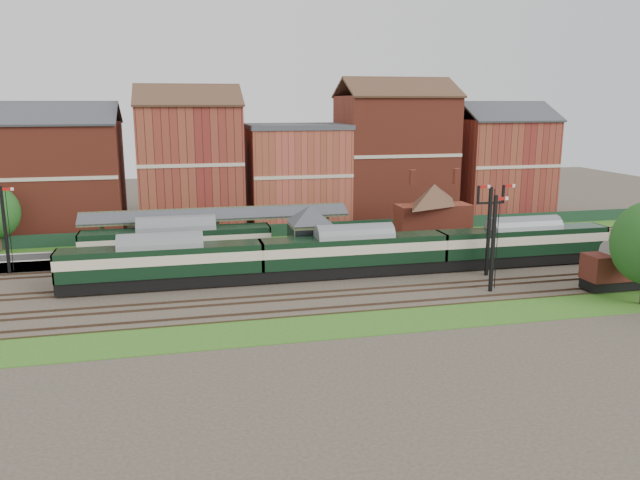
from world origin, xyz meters
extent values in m
plane|color=#473D33|center=(0.00, 0.00, 0.00)|extent=(160.00, 160.00, 0.00)
cube|color=#2D6619|center=(0.00, 16.00, 0.03)|extent=(90.00, 4.50, 0.06)
cube|color=#2D6619|center=(0.00, -12.00, 0.03)|extent=(90.00, 5.00, 0.06)
cube|color=#193823|center=(0.00, 18.00, 0.75)|extent=(90.00, 0.12, 1.50)
cube|color=#2D2D2D|center=(-5.00, 9.75, 0.50)|extent=(55.00, 3.40, 1.00)
cube|color=#697B57|center=(-3.00, 3.25, 1.20)|extent=(3.40, 3.20, 2.40)
cube|color=#465032|center=(-3.00, 3.25, 3.40)|extent=(3.60, 3.40, 2.00)
pyramid|color=#383A3F|center=(-3.00, 3.25, 5.20)|extent=(5.40, 5.40, 1.60)
cube|color=maroon|center=(5.00, 3.25, 1.10)|extent=(3.00, 2.40, 2.20)
cube|color=#4C3323|center=(5.00, 2.60, 2.55)|extent=(3.20, 1.34, 0.79)
cube|color=#4C3323|center=(5.00, 3.90, 2.55)|extent=(3.20, 1.34, 0.79)
cube|color=maroon|center=(12.00, 9.75, 2.75)|extent=(8.00, 3.00, 3.50)
pyramid|color=#4C3323|center=(12.00, 9.75, 5.60)|extent=(8.10, 8.10, 2.20)
cube|color=maroon|center=(9.50, 9.75, 6.10)|extent=(0.60, 0.60, 1.60)
cube|color=maroon|center=(14.50, 9.75, 6.10)|extent=(0.60, 0.60, 1.60)
cube|color=#465032|center=(-22.00, 8.45, 2.70)|extent=(0.22, 0.22, 3.40)
cube|color=#465032|center=(0.00, 11.05, 2.70)|extent=(0.22, 0.22, 3.40)
cube|color=#383A3F|center=(-11.00, 8.80, 4.60)|extent=(26.00, 1.99, 0.90)
cube|color=#383A3F|center=(-11.00, 10.70, 4.60)|extent=(26.00, 1.99, 0.90)
cube|color=#465032|center=(-11.00, 9.75, 4.98)|extent=(26.00, 0.20, 0.20)
cube|color=black|center=(12.00, -2.50, 4.00)|extent=(0.25, 0.25, 8.00)
cube|color=black|center=(12.00, -2.50, 6.60)|extent=(2.60, 0.18, 0.18)
cube|color=#B2140F|center=(11.35, -2.50, 8.05)|extent=(1.10, 0.08, 0.25)
cube|color=#B2140F|center=(13.75, -2.50, 8.05)|extent=(1.10, 0.08, 0.25)
cube|color=black|center=(-30.00, 8.00, 4.00)|extent=(0.25, 0.25, 8.00)
cube|color=#B2140F|center=(-29.45, 8.00, 7.70)|extent=(1.10, 0.08, 0.25)
cube|color=black|center=(10.00, -7.00, 4.00)|extent=(0.25, 0.25, 8.00)
cube|color=#B2140F|center=(10.55, -7.00, 7.70)|extent=(1.10, 0.08, 0.25)
cube|color=maroon|center=(-28.00, 25.00, 6.50)|extent=(14.00, 10.00, 13.00)
cube|color=maroon|center=(-13.00, 25.00, 7.50)|extent=(12.00, 10.00, 15.00)
cube|color=#AD4837|center=(0.00, 25.00, 6.00)|extent=(12.00, 10.00, 12.00)
cube|color=maroon|center=(13.00, 25.00, 8.00)|extent=(14.00, 10.00, 16.00)
cube|color=maroon|center=(28.00, 25.00, 6.50)|extent=(12.00, 10.00, 13.00)
cube|color=black|center=(-16.34, 0.00, 0.67)|extent=(16.65, 2.33, 1.02)
cube|color=black|center=(-16.34, 0.00, 2.38)|extent=(16.65, 2.59, 2.41)
cube|color=beige|center=(-16.34, 0.00, 2.67)|extent=(16.67, 2.63, 0.83)
cube|color=slate|center=(-16.34, 0.00, 3.72)|extent=(16.65, 2.59, 0.56)
cube|color=black|center=(0.31, 0.00, 0.67)|extent=(16.65, 2.33, 1.02)
cube|color=black|center=(0.31, 0.00, 2.38)|extent=(16.65, 2.59, 2.41)
cube|color=beige|center=(0.31, 0.00, 2.67)|extent=(16.67, 2.63, 0.83)
cube|color=slate|center=(0.31, 0.00, 3.72)|extent=(16.65, 2.59, 0.56)
cube|color=black|center=(16.97, 0.00, 0.67)|extent=(16.65, 2.33, 1.02)
cube|color=black|center=(16.97, 0.00, 2.38)|extent=(16.65, 2.59, 2.41)
cube|color=beige|center=(16.97, 0.00, 2.67)|extent=(16.67, 2.63, 0.83)
cube|color=slate|center=(16.97, 0.00, 3.72)|extent=(16.65, 2.59, 0.56)
cube|color=black|center=(-15.01, 6.50, 0.69)|extent=(17.35, 2.43, 1.06)
cube|color=black|center=(-15.01, 6.50, 2.47)|extent=(17.35, 2.70, 2.51)
cube|color=beige|center=(-15.01, 6.50, 2.77)|extent=(17.37, 2.74, 0.87)
cube|color=slate|center=(-15.01, 6.50, 3.87)|extent=(17.35, 2.70, 0.58)
cube|color=black|center=(20.19, -9.00, 0.56)|extent=(5.33, 1.96, 0.80)
cube|color=#481714|center=(20.19, -9.00, 2.03)|extent=(5.33, 2.31, 2.13)
cube|color=gray|center=(20.19, -9.00, 3.20)|extent=(5.33, 2.31, 0.39)
camera|label=1|loc=(-14.90, -51.80, 15.27)|focal=35.00mm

